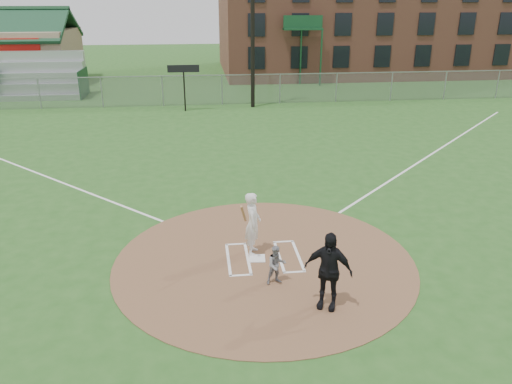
{
  "coord_description": "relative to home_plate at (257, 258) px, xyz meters",
  "views": [
    {
      "loc": [
        -1.66,
        -12.24,
        6.92
      ],
      "look_at": [
        0.0,
        2.0,
        1.3
      ],
      "focal_mm": 35.0,
      "sensor_mm": 36.0,
      "label": 1
    }
  ],
  "objects": [
    {
      "name": "catcher",
      "position": [
        0.34,
        -1.31,
        0.51
      ],
      "size": [
        0.58,
        0.49,
        1.06
      ],
      "primitive_type": "imported",
      "rotation": [
        0.0,
        0.0,
        0.2
      ],
      "color": "gray",
      "rests_on": "dirt_circle"
    },
    {
      "name": "foul_line_third",
      "position": [
        -8.81,
        8.91,
        -0.03
      ],
      "size": [
        17.04,
        17.04,
        0.01
      ],
      "primitive_type": "cube",
      "rotation": [
        0.0,
        0.0,
        0.79
      ],
      "color": "white",
      "rests_on": "ground"
    },
    {
      "name": "clubhouse",
      "position": [
        -17.81,
        32.9,
        2.35
      ],
      "size": [
        12.2,
        8.71,
        6.23
      ],
      "color": "tan",
      "rests_on": "ground"
    },
    {
      "name": "home_plate",
      "position": [
        0.0,
        0.0,
        0.0
      ],
      "size": [
        0.49,
        0.49,
        0.03
      ],
      "primitive_type": "cube",
      "rotation": [
        0.0,
        0.0,
        -0.1
      ],
      "color": "white",
      "rests_on": "dirt_circle"
    },
    {
      "name": "umpire",
      "position": [
        1.37,
        -2.48,
        0.96
      ],
      "size": [
        1.23,
        0.93,
        1.95
      ],
      "primitive_type": "imported",
      "rotation": [
        0.0,
        0.0,
        -0.46
      ],
      "color": "black",
      "rests_on": "dirt_circle"
    },
    {
      "name": "batters_boxes",
      "position": [
        0.19,
        0.06,
        -0.01
      ],
      "size": [
        2.08,
        1.88,
        0.01
      ],
      "color": "white",
      "rests_on": "dirt_circle"
    },
    {
      "name": "scoreboard_sign",
      "position": [
        -2.31,
        20.11,
        2.35
      ],
      "size": [
        2.0,
        0.1,
        2.93
      ],
      "color": "black",
      "rests_on": "ground"
    },
    {
      "name": "dirt_circle",
      "position": [
        0.19,
        -0.09,
        -0.02
      ],
      "size": [
        8.4,
        8.4,
        0.02
      ],
      "primitive_type": "cylinder",
      "color": "brown",
      "rests_on": "ground"
    },
    {
      "name": "outfield_fence",
      "position": [
        0.19,
        21.91,
        0.98
      ],
      "size": [
        56.08,
        0.08,
        2.03
      ],
      "color": "slate",
      "rests_on": "ground"
    },
    {
      "name": "foul_line_first",
      "position": [
        9.19,
        8.91,
        -0.03
      ],
      "size": [
        17.04,
        17.04,
        0.01
      ],
      "primitive_type": "cube",
      "rotation": [
        0.0,
        0.0,
        -0.79
      ],
      "color": "white",
      "rests_on": "ground"
    },
    {
      "name": "bleachers",
      "position": [
        -12.81,
        26.11,
        1.55
      ],
      "size": [
        6.08,
        3.2,
        3.2
      ],
      "color": "#B7BABF",
      "rests_on": "ground"
    },
    {
      "name": "ground",
      "position": [
        0.19,
        -0.09,
        -0.03
      ],
      "size": [
        140.0,
        140.0,
        0.0
      ],
      "primitive_type": "plane",
      "color": "#25531C",
      "rests_on": "ground"
    },
    {
      "name": "light_pole",
      "position": [
        2.19,
        20.91,
        6.57
      ],
      "size": [
        1.2,
        0.3,
        12.22
      ],
      "color": "black",
      "rests_on": "ground"
    },
    {
      "name": "batter_at_plate",
      "position": [
        -0.08,
        0.38,
        0.92
      ],
      "size": [
        0.69,
        1.07,
        1.86
      ],
      "color": "silver",
      "rests_on": "dirt_circle"
    }
  ]
}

